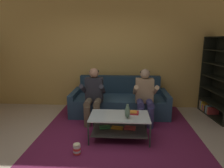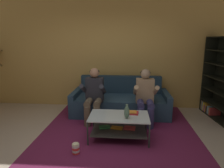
# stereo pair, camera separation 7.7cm
# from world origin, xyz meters

# --- Properties ---
(ground) EXTENTS (16.80, 16.80, 0.00)m
(ground) POSITION_xyz_m (0.00, 0.00, 0.00)
(ground) COLOR #BEAA94
(back_partition) EXTENTS (8.40, 0.12, 2.90)m
(back_partition) POSITION_xyz_m (0.00, 2.46, 1.45)
(back_partition) COLOR tan
(back_partition) RESTS_ON ground
(couch) EXTENTS (2.30, 0.97, 0.88)m
(couch) POSITION_xyz_m (0.40, 1.87, 0.29)
(couch) COLOR #253D52
(couch) RESTS_ON ground
(person_seated_left) EXTENTS (0.50, 0.58, 1.18)m
(person_seated_left) POSITION_xyz_m (-0.15, 1.30, 0.65)
(person_seated_left) COLOR brown
(person_seated_left) RESTS_ON ground
(person_seated_right) EXTENTS (0.50, 0.58, 1.17)m
(person_seated_right) POSITION_xyz_m (0.95, 1.30, 0.64)
(person_seated_right) COLOR navy
(person_seated_right) RESTS_ON ground
(coffee_table) EXTENTS (1.07, 0.62, 0.45)m
(coffee_table) POSITION_xyz_m (0.43, 0.56, 0.29)
(coffee_table) COLOR silver
(coffee_table) RESTS_ON ground
(area_rug) EXTENTS (3.00, 3.26, 0.01)m
(area_rug) POSITION_xyz_m (0.41, 1.08, 0.01)
(area_rug) COLOR #671C41
(area_rug) RESTS_ON ground
(vase) EXTENTS (0.09, 0.09, 0.25)m
(vase) POSITION_xyz_m (0.57, 0.43, 0.57)
(vase) COLOR #4B6953
(vase) RESTS_ON coffee_table
(book_stack) EXTENTS (0.23, 0.20, 0.04)m
(book_stack) POSITION_xyz_m (0.67, 0.67, 0.47)
(book_stack) COLOR red
(book_stack) RESTS_ON coffee_table
(bookshelf) EXTENTS (0.45, 1.18, 1.85)m
(bookshelf) POSITION_xyz_m (2.71, 1.81, 0.81)
(bookshelf) COLOR black
(bookshelf) RESTS_ON ground
(popcorn_tub) EXTENTS (0.12, 0.12, 0.19)m
(popcorn_tub) POSITION_xyz_m (-0.23, -0.01, 0.10)
(popcorn_tub) COLOR red
(popcorn_tub) RESTS_ON ground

